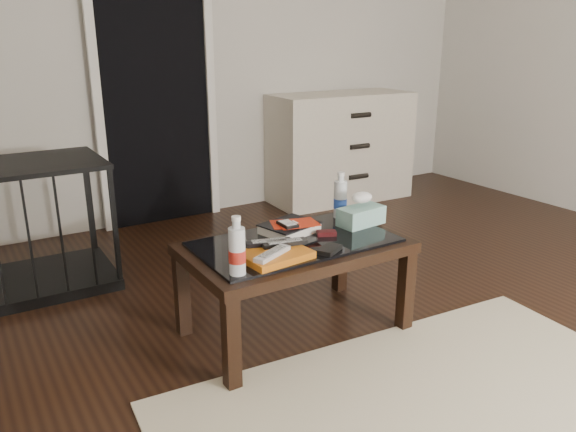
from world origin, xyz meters
name	(u,v)px	position (x,y,z in m)	size (l,w,h in m)	color
ground	(439,350)	(0.00, 0.00, 0.00)	(5.00, 5.00, 0.00)	black
doorway	(155,84)	(-0.40, 2.47, 1.02)	(0.90, 0.08, 2.07)	black
coffee_table	(295,254)	(-0.46, 0.50, 0.40)	(1.00, 0.60, 0.46)	black
dresser	(340,147)	(1.10, 2.23, 0.45)	(1.22, 0.56, 0.90)	beige
pet_crate	(25,249)	(-1.47, 1.69, 0.23)	(0.91, 0.61, 0.71)	black
magazines	(275,255)	(-0.64, 0.36, 0.48)	(0.28, 0.21, 0.03)	#C06112
remote_silver	(272,253)	(-0.68, 0.33, 0.50)	(0.20, 0.05, 0.02)	#B8B8BD
remote_black_front	(285,243)	(-0.57, 0.40, 0.50)	(0.20, 0.05, 0.02)	black
remote_black_back	(269,242)	(-0.62, 0.44, 0.50)	(0.20, 0.05, 0.02)	black
textbook	(290,228)	(-0.42, 0.60, 0.48)	(0.25, 0.20, 0.05)	black
dvd_mailers	(292,223)	(-0.42, 0.59, 0.51)	(0.19, 0.14, 0.01)	#B7230C
ipod	(288,224)	(-0.46, 0.56, 0.52)	(0.06, 0.10, 0.02)	black
flip_phone	(326,233)	(-0.29, 0.48, 0.47)	(0.09, 0.05, 0.02)	black
wallet	(329,249)	(-0.40, 0.30, 0.47)	(0.12, 0.07, 0.02)	black
water_bottle_left	(237,245)	(-0.85, 0.30, 0.58)	(0.07, 0.07, 0.24)	silver
water_bottle_right	(340,195)	(-0.08, 0.67, 0.58)	(0.07, 0.07, 0.24)	silver
tissue_box	(361,216)	(-0.06, 0.52, 0.51)	(0.23, 0.12, 0.09)	teal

